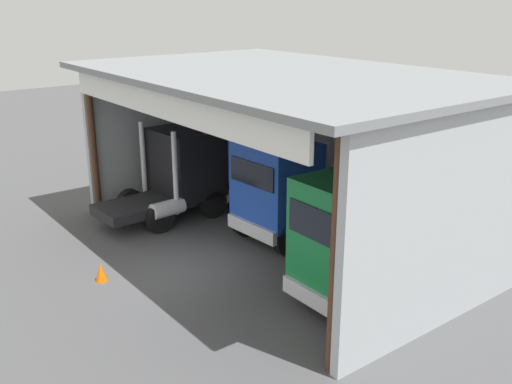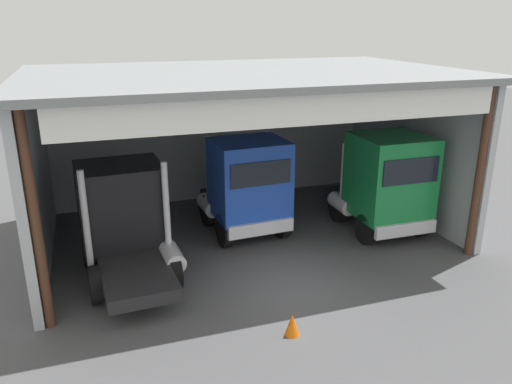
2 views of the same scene
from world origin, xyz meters
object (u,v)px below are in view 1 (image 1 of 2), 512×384
(truck_black_left_bay, at_px, (179,172))
(tool_cart, at_px, (395,227))
(truck_green_yard_outside, at_px, (356,241))
(oil_drum, at_px, (393,227))
(truck_blue_center_left_bay, at_px, (281,189))
(traffic_cone, at_px, (101,272))

(truck_black_left_bay, height_order, tool_cart, truck_black_left_bay)
(truck_green_yard_outside, relative_size, tool_cart, 4.37)
(truck_black_left_bay, height_order, truck_green_yard_outside, truck_green_yard_outside)
(truck_green_yard_outside, relative_size, oil_drum, 4.67)
(truck_green_yard_outside, xyz_separation_m, oil_drum, (-2.25, 4.30, -1.39))
(truck_black_left_bay, distance_m, truck_blue_center_left_bay, 4.41)
(truck_green_yard_outside, distance_m, tool_cart, 4.99)
(traffic_cone, bearing_deg, tool_cart, 70.19)
(truck_black_left_bay, bearing_deg, traffic_cone, -57.07)
(oil_drum, bearing_deg, traffic_cone, -109.18)
(oil_drum, xyz_separation_m, tool_cart, (0.11, -0.01, 0.03))
(tool_cart, bearing_deg, truck_blue_center_left_bay, -129.97)
(truck_black_left_bay, xyz_separation_m, truck_blue_center_left_bay, (4.17, 1.45, 0.12))
(truck_black_left_bay, distance_m, truck_green_yard_outside, 8.77)
(truck_blue_center_left_bay, distance_m, oil_drum, 4.00)
(truck_black_left_bay, xyz_separation_m, traffic_cone, (3.38, -4.64, -1.39))
(oil_drum, bearing_deg, truck_blue_center_left_bay, -128.61)
(oil_drum, relative_size, traffic_cone, 1.67)
(oil_drum, bearing_deg, truck_green_yard_outside, -62.39)
(truck_blue_center_left_bay, distance_m, truck_green_yard_outside, 4.80)
(truck_green_yard_outside, distance_m, traffic_cone, 7.35)
(truck_blue_center_left_bay, bearing_deg, truck_black_left_bay, 16.16)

